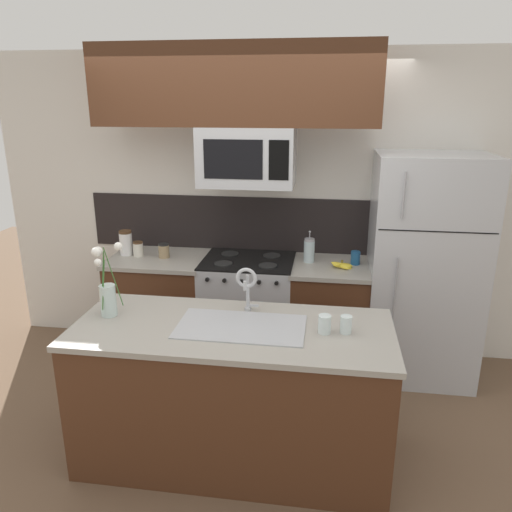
{
  "coord_description": "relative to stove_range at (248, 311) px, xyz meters",
  "views": [
    {
      "loc": [
        0.65,
        -3.0,
        2.21
      ],
      "look_at": [
        0.16,
        0.27,
        1.16
      ],
      "focal_mm": 35.0,
      "sensor_mm": 36.0,
      "label": 1
    }
  ],
  "objects": [
    {
      "name": "rear_partition",
      "position": [
        0.3,
        0.38,
        0.84
      ],
      "size": [
        5.2,
        0.1,
        2.6
      ],
      "primitive_type": "cube",
      "color": "silver",
      "rests_on": "ground"
    },
    {
      "name": "spare_glass",
      "position": [
        0.78,
        -1.23,
        0.5
      ],
      "size": [
        0.07,
        0.07,
        0.11
      ],
      "color": "silver",
      "rests_on": "island_counter"
    },
    {
      "name": "coffee_tin",
      "position": [
        0.88,
        0.05,
        0.5
      ],
      "size": [
        0.08,
        0.08,
        0.11
      ],
      "primitive_type": "cylinder",
      "color": "#1E5184",
      "rests_on": "back_counter_right"
    },
    {
      "name": "kitchen_sink",
      "position": [
        0.16,
        -1.25,
        0.38
      ],
      "size": [
        0.76,
        0.42,
        0.16
      ],
      "color": "#ADAFB5",
      "rests_on": "island_counter"
    },
    {
      "name": "microwave",
      "position": [
        0.0,
        -0.02,
        1.31
      ],
      "size": [
        0.74,
        0.4,
        0.46
      ],
      "color": "#B7BABF"
    },
    {
      "name": "banana_bunch",
      "position": [
        0.77,
        -0.06,
        0.47
      ],
      "size": [
        0.19,
        0.16,
        0.08
      ],
      "color": "yellow",
      "rests_on": "back_counter_right"
    },
    {
      "name": "island_counter",
      "position": [
        0.11,
        -1.25,
        -0.01
      ],
      "size": [
        1.91,
        0.8,
        0.91
      ],
      "color": "#4C2B19",
      "rests_on": "ground"
    },
    {
      "name": "flower_vase",
      "position": [
        -0.69,
        -1.2,
        0.6
      ],
      "size": [
        0.21,
        0.18,
        0.47
      ],
      "color": "silver",
      "rests_on": "island_counter"
    },
    {
      "name": "drinking_glass",
      "position": [
        0.65,
        -1.25,
        0.5
      ],
      "size": [
        0.07,
        0.07,
        0.11
      ],
      "color": "silver",
      "rests_on": "island_counter"
    },
    {
      "name": "ground_plane",
      "position": [
        -0.0,
        -0.9,
        -0.46
      ],
      "size": [
        10.0,
        10.0,
        0.0
      ],
      "primitive_type": "plane",
      "color": "brown"
    },
    {
      "name": "back_counter_left",
      "position": [
        -0.78,
        0.0,
        -0.01
      ],
      "size": [
        0.83,
        0.65,
        0.91
      ],
      "color": "#4C2B19",
      "rests_on": "ground"
    },
    {
      "name": "storage_jar_short",
      "position": [
        -0.73,
        -0.0,
        0.51
      ],
      "size": [
        0.09,
        0.09,
        0.12
      ],
      "color": "#997F5B",
      "rests_on": "back_counter_left"
    },
    {
      "name": "sink_faucet",
      "position": [
        0.16,
        -1.04,
        0.65
      ],
      "size": [
        0.14,
        0.14,
        0.31
      ],
      "color": "#B7BABF",
      "rests_on": "island_counter"
    },
    {
      "name": "upper_cabinet_band",
      "position": [
        -0.09,
        -0.05,
        1.84
      ],
      "size": [
        2.17,
        0.34,
        0.6
      ],
      "primitive_type": "cube",
      "color": "#4C2B19"
    },
    {
      "name": "splash_band",
      "position": [
        -0.0,
        0.32,
        0.69
      ],
      "size": [
        2.96,
        0.01,
        0.48
      ],
      "primitive_type": "cube",
      "color": "black",
      "rests_on": "rear_partition"
    },
    {
      "name": "back_counter_right",
      "position": [
        0.69,
        0.0,
        -0.01
      ],
      "size": [
        0.64,
        0.65,
        0.91
      ],
      "color": "#4C2B19",
      "rests_on": "ground"
    },
    {
      "name": "stove_range",
      "position": [
        0.0,
        0.0,
        0.0
      ],
      "size": [
        0.76,
        0.64,
        0.93
      ],
      "color": "#B7BABF",
      "rests_on": "ground"
    },
    {
      "name": "refrigerator",
      "position": [
        1.42,
        0.02,
        0.45
      ],
      "size": [
        0.85,
        0.74,
        1.82
      ],
      "color": "#B7BABF",
      "rests_on": "ground"
    },
    {
      "name": "french_press",
      "position": [
        0.5,
        0.06,
        0.55
      ],
      "size": [
        0.09,
        0.09,
        0.27
      ],
      "color": "silver",
      "rests_on": "back_counter_right"
    },
    {
      "name": "storage_jar_medium",
      "position": [
        -0.96,
        0.01,
        0.51
      ],
      "size": [
        0.09,
        0.09,
        0.13
      ],
      "color": "silver",
      "rests_on": "back_counter_left"
    },
    {
      "name": "storage_jar_tall",
      "position": [
        -1.08,
        0.03,
        0.56
      ],
      "size": [
        0.11,
        0.11,
        0.22
      ],
      "color": "silver",
      "rests_on": "back_counter_left"
    }
  ]
}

